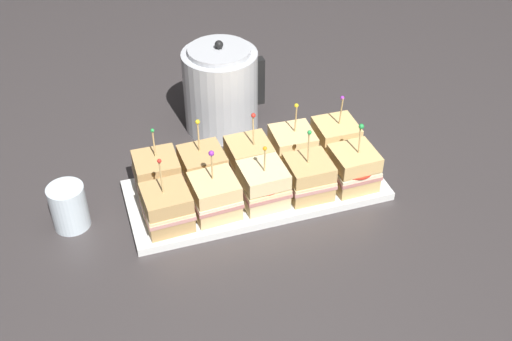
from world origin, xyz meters
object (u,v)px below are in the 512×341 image
object	(u,v)px
sandwich_back_far_left	(157,175)
kettle_steel	(220,89)
sandwich_back_center	(249,159)
sandwich_back_right	(292,148)
serving_platter	(256,190)
sandwich_back_far_right	(335,140)
sandwich_front_center	(262,185)
sandwich_front_far_left	(167,208)
sandwich_front_far_right	(353,168)
sandwich_back_left	(203,168)
sandwich_front_right	(308,177)
drinking_glass	(69,207)
sandwich_front_left	(215,196)

from	to	relation	value
sandwich_back_far_left	kettle_steel	distance (m)	0.30
sandwich_back_center	sandwich_back_right	distance (m)	0.10
kettle_steel	serving_platter	bearing A→B (deg)	-89.51
sandwich_back_far_right	sandwich_front_center	bearing A→B (deg)	-153.91
serving_platter	sandwich_front_far_left	size ratio (longest dim) A/B	3.40
sandwich_front_far_right	sandwich_back_center	bearing A→B (deg)	152.92
sandwich_back_center	sandwich_back_left	bearing A→B (deg)	-179.61
sandwich_front_right	kettle_steel	bearing A→B (deg)	107.33
sandwich_front_far_right	drinking_glass	distance (m)	0.60
sandwich_back_center	sandwich_back_right	world-z (taller)	sandwich_back_center
serving_platter	sandwich_back_left	world-z (taller)	sandwich_back_left
sandwich_front_right	sandwich_back_right	bearing A→B (deg)	88.38
serving_platter	sandwich_back_far_right	world-z (taller)	sandwich_back_far_right
sandwich_front_center	sandwich_back_far_left	distance (m)	0.22
sandwich_front_right	sandwich_back_far_left	xyz separation A→B (m)	(-0.30, 0.10, 0.00)
sandwich_front_right	drinking_glass	bearing A→B (deg)	171.52
sandwich_front_right	sandwich_back_right	xyz separation A→B (m)	(0.00, 0.10, 0.00)
sandwich_back_left	sandwich_back_right	xyz separation A→B (m)	(0.21, 0.01, 0.00)
sandwich_front_left	kettle_steel	xyz separation A→B (m)	(0.10, 0.33, 0.05)
sandwich_back_far_left	sandwich_back_right	xyz separation A→B (m)	(0.31, 0.00, 0.00)
sandwich_back_left	sandwich_back_center	xyz separation A→B (m)	(0.10, 0.00, 0.00)
sandwich_front_left	kettle_steel	distance (m)	0.34
sandwich_front_far_right	sandwich_back_far_left	size ratio (longest dim) A/B	1.01
sandwich_back_right	serving_platter	bearing A→B (deg)	-152.42
kettle_steel	sandwich_back_right	bearing A→B (deg)	-64.76
sandwich_back_far_left	sandwich_back_far_right	distance (m)	0.41
serving_platter	sandwich_front_left	distance (m)	0.13
sandwich_front_far_left	sandwich_back_far_right	size ratio (longest dim) A/B	1.01
sandwich_front_right	drinking_glass	distance (m)	0.50
sandwich_back_left	drinking_glass	size ratio (longest dim) A/B	1.66
sandwich_front_far_right	drinking_glass	size ratio (longest dim) A/B	1.62
sandwich_front_far_right	sandwich_front_right	bearing A→B (deg)	178.07
sandwich_front_left	sandwich_front_right	size ratio (longest dim) A/B	0.94
sandwich_back_left	drinking_glass	distance (m)	0.29
sandwich_front_far_right	sandwich_front_center	bearing A→B (deg)	178.42
sandwich_back_far_right	kettle_steel	xyz separation A→B (m)	(-0.21, 0.22, 0.04)
sandwich_back_left	kettle_steel	distance (m)	0.25
sandwich_front_center	sandwich_back_right	xyz separation A→B (m)	(0.10, 0.10, 0.00)
sandwich_back_far_right	kettle_steel	distance (m)	0.31
sandwich_front_far_left	serving_platter	bearing A→B (deg)	14.84
sandwich_front_center	sandwich_front_right	size ratio (longest dim) A/B	0.91
sandwich_front_center	drinking_glass	size ratio (longest dim) A/B	1.52
serving_platter	kettle_steel	size ratio (longest dim) A/B	2.37
sandwich_back_left	drinking_glass	world-z (taller)	sandwich_back_left
sandwich_back_right	kettle_steel	xyz separation A→B (m)	(-0.11, 0.22, 0.04)
sandwich_front_far_left	sandwich_front_center	size ratio (longest dim) A/B	1.10
sandwich_front_right	kettle_steel	distance (m)	0.35
drinking_glass	sandwich_front_left	bearing A→B (deg)	-14.00
sandwich_front_center	drinking_glass	xyz separation A→B (m)	(-0.39, 0.07, -0.01)
sandwich_front_far_left	sandwich_front_right	size ratio (longest dim) A/B	1.01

